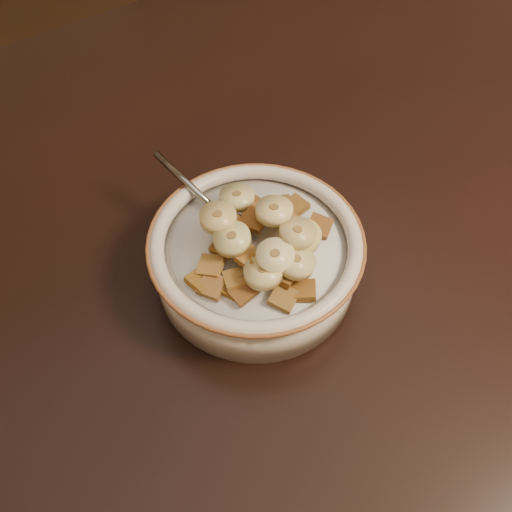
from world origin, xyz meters
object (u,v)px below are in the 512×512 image
cereal_bowl (256,262)px  spoon (233,226)px  chair (279,64)px  table (428,152)px

cereal_bowl → spoon: spoon is taller
chair → spoon: size_ratio=22.10×
chair → cereal_bowl: bearing=-108.4°
chair → spoon: bearing=-110.1°
table → chair: 0.62m
spoon → table: bearing=171.7°
table → spoon: 0.28m
table → cereal_bowl: cereal_bowl is taller
cereal_bowl → table: bearing=10.5°
table → spoon: size_ratio=32.60×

